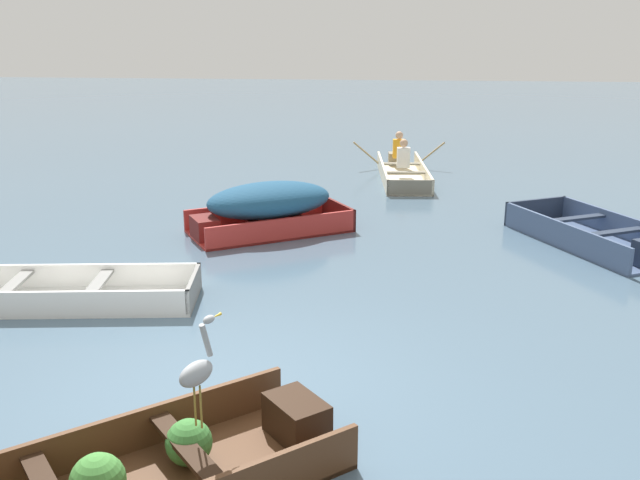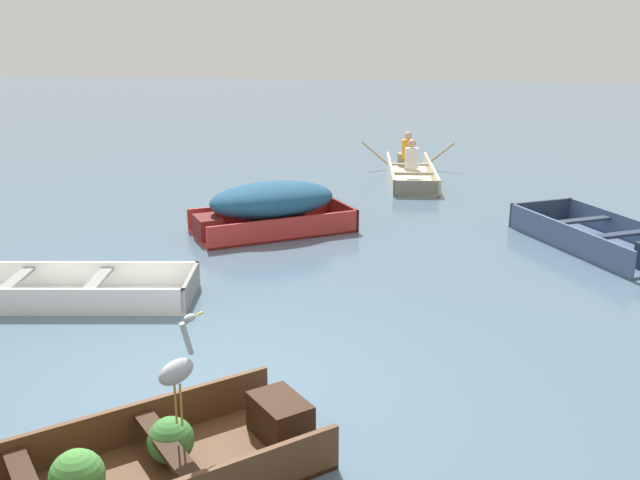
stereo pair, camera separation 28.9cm
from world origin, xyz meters
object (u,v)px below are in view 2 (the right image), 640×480
(skiff_white_near_moored, at_px, (45,291))
(skiff_red_far_moored, at_px, (271,204))
(rowboat_cream_with_crew, at_px, (410,170))
(skiff_slate_blue_mid_moored, at_px, (603,240))
(dinghy_dark_varnish_foreground, at_px, (114,478))
(heron_on_dinghy, at_px, (178,368))

(skiff_white_near_moored, relative_size, skiff_red_far_moored, 1.24)
(skiff_red_far_moored, relative_size, rowboat_cream_with_crew, 0.83)
(skiff_white_near_moored, distance_m, skiff_slate_blue_mid_moored, 8.07)
(skiff_slate_blue_mid_moored, bearing_deg, skiff_white_near_moored, -157.26)
(skiff_slate_blue_mid_moored, height_order, skiff_red_far_moored, skiff_red_far_moored)
(dinghy_dark_varnish_foreground, height_order, heron_on_dinghy, heron_on_dinghy)
(skiff_white_near_moored, height_order, rowboat_cream_with_crew, rowboat_cream_with_crew)
(dinghy_dark_varnish_foreground, relative_size, rowboat_cream_with_crew, 0.95)
(dinghy_dark_varnish_foreground, xyz_separation_m, skiff_red_far_moored, (-0.24, 7.01, 0.32))
(dinghy_dark_varnish_foreground, xyz_separation_m, skiff_slate_blue_mid_moored, (5.00, 6.73, -0.01))
(skiff_white_near_moored, xyz_separation_m, skiff_slate_blue_mid_moored, (7.45, 3.12, 0.03))
(rowboat_cream_with_crew, bearing_deg, skiff_white_near_moored, -118.60)
(dinghy_dark_varnish_foreground, bearing_deg, rowboat_cream_with_crew, 80.37)
(skiff_slate_blue_mid_moored, bearing_deg, dinghy_dark_varnish_foreground, -126.63)
(rowboat_cream_with_crew, distance_m, heron_on_dinghy, 11.55)
(skiff_red_far_moored, relative_size, heron_on_dinghy, 3.39)
(skiff_white_near_moored, bearing_deg, dinghy_dark_varnish_foreground, -55.87)
(skiff_slate_blue_mid_moored, distance_m, rowboat_cream_with_crew, 5.85)
(dinghy_dark_varnish_foreground, xyz_separation_m, rowboat_cream_with_crew, (1.99, 11.75, 0.03))
(skiff_white_near_moored, xyz_separation_m, heron_on_dinghy, (2.86, -3.27, 0.79))
(dinghy_dark_varnish_foreground, xyz_separation_m, skiff_white_near_moored, (-2.44, 3.61, -0.04))
(skiff_white_near_moored, xyz_separation_m, rowboat_cream_with_crew, (4.44, 8.14, 0.07))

